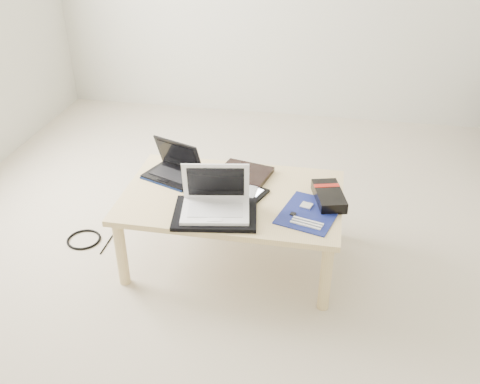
% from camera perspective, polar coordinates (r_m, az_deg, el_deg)
% --- Properties ---
extents(ground, '(4.00, 4.00, 0.00)m').
position_cam_1_polar(ground, '(2.94, 2.09, -6.79)').
color(ground, beige).
rests_on(ground, ground).
extents(coffee_table, '(1.10, 0.70, 0.40)m').
position_cam_1_polar(coffee_table, '(2.72, -0.83, -1.12)').
color(coffee_table, '#D5B780').
rests_on(coffee_table, ground).
extents(book, '(0.31, 0.27, 0.03)m').
position_cam_1_polar(book, '(2.85, 0.44, 1.99)').
color(book, black).
rests_on(book, coffee_table).
extents(netbook, '(0.33, 0.29, 0.20)m').
position_cam_1_polar(netbook, '(2.86, -7.05, 2.47)').
color(netbook, black).
rests_on(netbook, coffee_table).
extents(tablet, '(0.31, 0.27, 0.01)m').
position_cam_1_polar(tablet, '(2.70, -0.16, -0.03)').
color(tablet, black).
rests_on(tablet, coffee_table).
extents(remote, '(0.06, 0.23, 0.02)m').
position_cam_1_polar(remote, '(2.71, 1.38, 0.25)').
color(remote, silver).
rests_on(remote, coffee_table).
extents(neoprene_sleeve, '(0.43, 0.34, 0.02)m').
position_cam_1_polar(neoprene_sleeve, '(2.53, -2.67, -2.32)').
color(neoprene_sleeve, black).
rests_on(neoprene_sleeve, coffee_table).
extents(white_laptop, '(0.35, 0.27, 0.23)m').
position_cam_1_polar(white_laptop, '(2.52, -2.62, -0.96)').
color(white_laptop, white).
rests_on(white_laptop, neoprene_sleeve).
extents(motherboard, '(0.33, 0.37, 0.01)m').
position_cam_1_polar(motherboard, '(2.57, 7.45, -2.22)').
color(motherboard, '#0C1050').
rests_on(motherboard, coffee_table).
extents(gpu_box, '(0.19, 0.28, 0.06)m').
position_cam_1_polar(gpu_box, '(2.66, 9.45, -0.42)').
color(gpu_box, black).
rests_on(gpu_box, coffee_table).
extents(cable_coil, '(0.12, 0.12, 0.01)m').
position_cam_1_polar(cable_coil, '(2.75, -5.20, 0.42)').
color(cable_coil, black).
rests_on(cable_coil, coffee_table).
extents(floor_cable_coil, '(0.25, 0.25, 0.01)m').
position_cam_1_polar(floor_cable_coil, '(3.17, -16.33, -4.88)').
color(floor_cable_coil, black).
rests_on(floor_cable_coil, ground).
extents(floor_cable_trail, '(0.01, 0.39, 0.01)m').
position_cam_1_polar(floor_cable_trail, '(3.18, -13.32, -4.34)').
color(floor_cable_trail, black).
rests_on(floor_cable_trail, ground).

